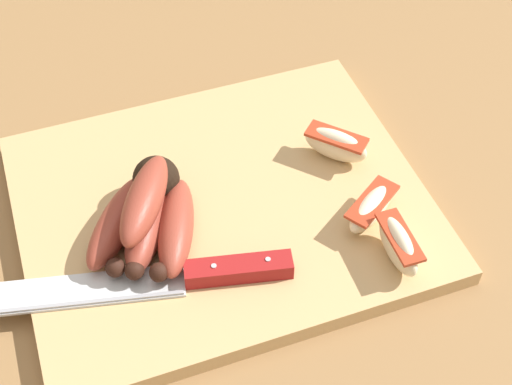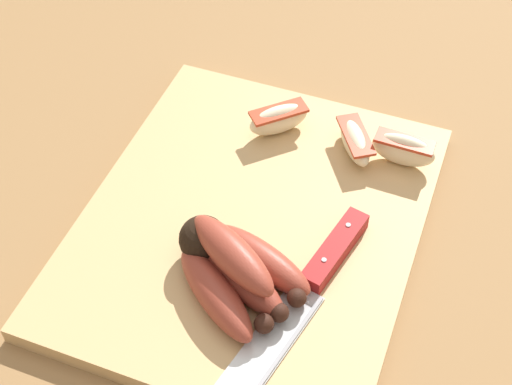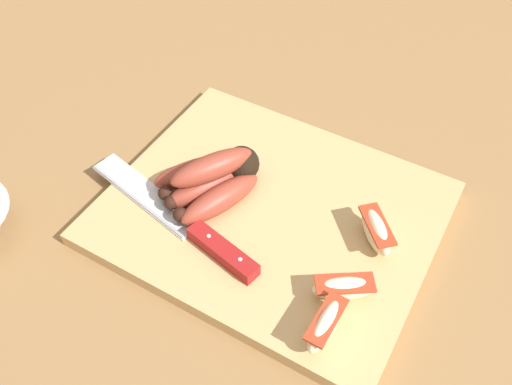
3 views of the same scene
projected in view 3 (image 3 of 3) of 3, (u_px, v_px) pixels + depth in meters
name	position (u px, v px, depth m)	size (l,w,h in m)	color
ground_plane	(275.00, 228.00, 0.70)	(6.00, 6.00, 0.00)	olive
cutting_board	(271.00, 213.00, 0.70)	(0.40, 0.33, 0.02)	tan
banana_bunch	(214.00, 179.00, 0.69)	(0.14, 0.14, 0.06)	black
chefs_knife	(194.00, 231.00, 0.66)	(0.28, 0.09, 0.02)	silver
apple_wedge_near	(325.00, 325.00, 0.56)	(0.02, 0.07, 0.04)	beige
apple_wedge_middle	(376.00, 231.00, 0.65)	(0.06, 0.07, 0.04)	beige
apple_wedge_far	(344.00, 288.00, 0.60)	(0.07, 0.06, 0.03)	beige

